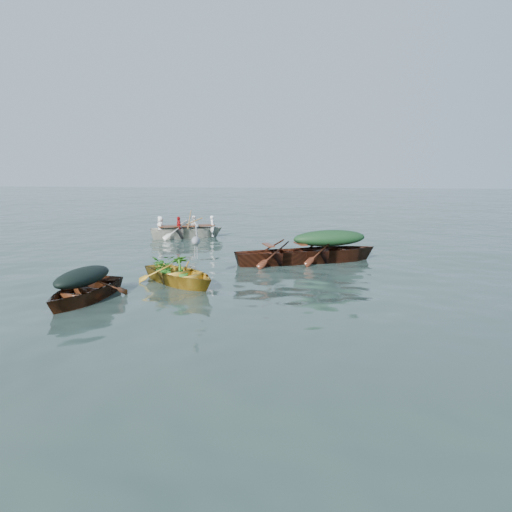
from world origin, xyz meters
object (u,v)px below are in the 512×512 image
at_px(rowed_boat, 187,238).
at_px(heron, 196,247).
at_px(green_tarp_boat, 329,262).
at_px(open_wooden_boat, 284,264).
at_px(dark_covered_boat, 84,301).
at_px(yellow_dinghy, 180,284).

relative_size(rowed_boat, heron, 4.72).
bearing_deg(green_tarp_boat, open_wooden_boat, 90.00).
relative_size(dark_covered_boat, green_tarp_boat, 0.76).
bearing_deg(dark_covered_boat, heron, 57.70).
relative_size(dark_covered_boat, heron, 3.68).
bearing_deg(open_wooden_boat, green_tarp_boat, -89.91).
bearing_deg(green_tarp_boat, yellow_dinghy, 111.09).
bearing_deg(yellow_dinghy, rowed_boat, 54.88).
bearing_deg(heron, yellow_dinghy, -174.81).
distance_m(yellow_dinghy, open_wooden_boat, 3.99).
height_order(green_tarp_boat, heron, heron).
xyz_separation_m(rowed_boat, heron, (2.45, -8.11, 0.91)).
distance_m(yellow_dinghy, green_tarp_boat, 5.37).
xyz_separation_m(dark_covered_boat, heron, (2.00, 2.38, 0.91)).
xyz_separation_m(dark_covered_boat, green_tarp_boat, (5.55, 5.65, 0.00)).
xyz_separation_m(green_tarp_boat, open_wooden_boat, (-1.40, -0.59, 0.00)).
bearing_deg(green_tarp_boat, rowed_boat, 28.34).
height_order(yellow_dinghy, green_tarp_boat, green_tarp_boat).
distance_m(green_tarp_boat, open_wooden_boat, 1.52).
bearing_deg(open_wooden_boat, rowed_boat, 17.61).
distance_m(yellow_dinghy, dark_covered_boat, 2.56).
relative_size(yellow_dinghy, open_wooden_boat, 0.76).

